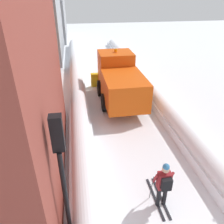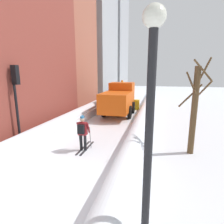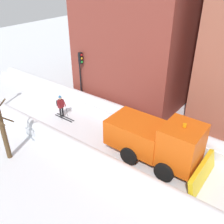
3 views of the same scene
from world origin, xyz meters
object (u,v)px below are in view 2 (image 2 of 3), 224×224
(street_lamp, at_px, (150,110))
(skier, at_px, (83,131))
(bare_tree_near, at_px, (194,108))
(traffic_light_pole, at_px, (17,92))
(plow_truck, at_px, (119,99))

(street_lamp, bearing_deg, skier, 125.97)
(skier, xyz_separation_m, bare_tree_near, (5.17, 0.96, 1.21))
(skier, xyz_separation_m, traffic_light_pole, (-3.02, -0.64, 1.93))
(skier, height_order, street_lamp, street_lamp)
(plow_truck, distance_m, street_lamp, 13.20)
(street_lamp, distance_m, bare_tree_near, 5.92)
(plow_truck, height_order, bare_tree_near, bare_tree_near)
(traffic_light_pole, relative_size, bare_tree_near, 0.93)
(traffic_light_pole, relative_size, street_lamp, 0.85)
(plow_truck, xyz_separation_m, street_lamp, (3.18, -12.71, 1.66))
(bare_tree_near, bearing_deg, traffic_light_pole, -168.93)
(plow_truck, bearing_deg, bare_tree_near, -54.97)
(traffic_light_pole, height_order, bare_tree_near, bare_tree_near)
(plow_truck, height_order, skier, plow_truck)
(plow_truck, distance_m, traffic_light_pole, 9.43)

